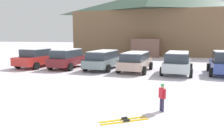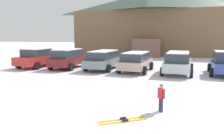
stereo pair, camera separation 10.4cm
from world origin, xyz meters
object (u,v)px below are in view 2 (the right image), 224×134
Objects in this scene: parked_beige_suv at (136,61)px; ski_lodge at (152,23)px; skier_child_in_red_jacket at (161,96)px; parked_silver_wagon at (178,62)px; parked_red_sedan at (38,58)px; parked_maroon_van at (68,58)px; pair_of_skis at (123,120)px; parked_grey_wagon at (104,59)px.

ski_lodge is at bearing 89.98° from parked_beige_suv.
ski_lodge is 21.74× the size of skier_child_in_red_jacket.
ski_lodge is at bearing 100.09° from parked_silver_wagon.
parked_maroon_van is (2.95, -0.05, 0.05)m from parked_red_sedan.
ski_lodge is 26.80m from skier_child_in_red_jacket.
ski_lodge is 18.39m from parked_silver_wagon.
parked_grey_wagon is at bearing 109.48° from pair_of_skis.
parked_beige_suv is at bearing 95.51° from pair_of_skis.
parked_red_sedan is at bearing 133.28° from pair_of_skis.
parked_maroon_van is 5.96m from parked_beige_suv.
ski_lodge is at bearing 94.69° from skier_child_in_red_jacket.
ski_lodge is 18.57m from parked_maroon_van.
parked_silver_wagon is 2.90× the size of pair_of_skis.
parked_silver_wagon is (12.06, -0.58, 0.03)m from parked_red_sedan.
skier_child_in_red_jacket is (11.07, -9.27, -0.25)m from parked_red_sedan.
parked_grey_wagon reaches higher than pair_of_skis.
parked_maroon_van is 9.12m from parked_silver_wagon.
parked_red_sedan is 8.91m from parked_beige_suv.
parked_red_sedan is 12.07m from parked_silver_wagon.
pair_of_skis is (9.88, -10.49, -0.83)m from parked_red_sedan.
skier_child_in_red_jacket is (8.12, -9.23, -0.30)m from parked_maroon_van.
ski_lodge is 19.69m from parked_red_sedan.
parked_maroon_van is at bearing -178.45° from parked_grey_wagon.
parked_beige_suv is (-0.00, -17.47, -3.92)m from ski_lodge.
parked_grey_wagon is 1.08× the size of parked_beige_suv.
skier_child_in_red_jacket is (4.92, -9.31, -0.27)m from parked_grey_wagon.
skier_child_in_red_jacket reaches higher than pair_of_skis.
parked_maroon_van is 3.21m from parked_grey_wagon.
ski_lodge is at bearing 80.84° from parked_grey_wagon.
skier_child_in_red_jacket is (2.17, -8.92, -0.25)m from parked_beige_suv.
pair_of_skis is at bearing -102.40° from parked_silver_wagon.
parked_red_sedan is at bearing -117.49° from ski_lodge.
parked_beige_suv is at bearing -90.02° from ski_lodge.
parked_silver_wagon is 8.75m from skier_child_in_red_jacket.
parked_red_sedan is at bearing 179.09° from parked_maroon_van.
parked_grey_wagon is 11.20m from pair_of_skis.
ski_lodge reaches higher than parked_red_sedan.
parked_beige_suv is (5.95, -0.31, -0.05)m from parked_maroon_van.
parked_grey_wagon is 4.56× the size of skier_child_in_red_jacket.
parked_maroon_van is 12.30m from skier_child_in_red_jacket.
parked_grey_wagon is at bearing 173.98° from parked_silver_wagon.
ski_lodge reaches higher than parked_maroon_van.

